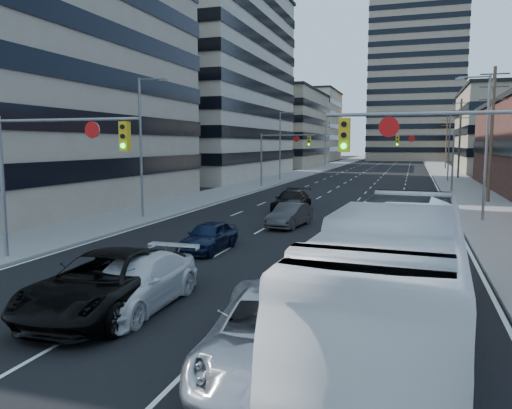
{
  "coord_description": "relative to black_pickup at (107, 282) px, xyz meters",
  "views": [
    {
      "loc": [
        6.3,
        -8.52,
        4.87
      ],
      "look_at": [
        -0.3,
        12.35,
        2.2
      ],
      "focal_mm": 35.0,
      "sensor_mm": 36.0,
      "label": 1
    }
  ],
  "objects": [
    {
      "name": "office_left_far",
      "position": [
        -21.9,
        96.39,
        7.13
      ],
      "size": [
        20.0,
        30.0,
        16.0
      ],
      "primitive_type": "cube",
      "color": "gray",
      "rests_on": "ground"
    },
    {
      "name": "streetlight_right_far",
      "position": [
        12.44,
        56.39,
        4.18
      ],
      "size": [
        2.03,
        0.22,
        9.0
      ],
      "color": "slate",
      "rests_on": "ground"
    },
    {
      "name": "road_surface",
      "position": [
        2.1,
        126.39,
        -0.86
      ],
      "size": [
        18.0,
        300.0,
        0.02
      ],
      "primitive_type": "cube",
      "color": "black",
      "rests_on": "ground"
    },
    {
      "name": "black_pickup",
      "position": [
        0.0,
        0.0,
        0.0
      ],
      "size": [
        3.12,
        6.37,
        1.74
      ],
      "primitive_type": "imported",
      "rotation": [
        0.0,
        0.0,
        0.04
      ],
      "color": "black",
      "rests_on": "ground"
    },
    {
      "name": "apartment_tower",
      "position": [
        8.1,
        146.39,
        28.13
      ],
      "size": [
        26.0,
        26.0,
        58.0
      ],
      "primitive_type": "cube",
      "color": "gray",
      "rests_on": "ground"
    },
    {
      "name": "ground",
      "position": [
        2.1,
        -3.61,
        -0.87
      ],
      "size": [
        400.0,
        400.0,
        0.0
      ],
      "primitive_type": "plane",
      "color": "black",
      "rests_on": "ground"
    },
    {
      "name": "streetlight_right_near",
      "position": [
        12.44,
        21.39,
        4.18
      ],
      "size": [
        2.03,
        0.22,
        9.0
      ],
      "color": "slate",
      "rests_on": "ground"
    },
    {
      "name": "utility_pole_block",
      "position": [
        14.3,
        32.39,
        4.91
      ],
      "size": [
        2.2,
        0.28,
        11.0
      ],
      "color": "#4C3D2D",
      "rests_on": "ground"
    },
    {
      "name": "sedan_grey_right",
      "position": [
        6.97,
        28.84,
        -0.23
      ],
      "size": [
        1.6,
        3.79,
        1.28
      ],
      "primitive_type": "imported",
      "rotation": [
        0.0,
        0.0,
        0.02
      ],
      "color": "#2B2B2D",
      "rests_on": "ground"
    },
    {
      "name": "utility_pole_distant",
      "position": [
        14.3,
        92.39,
        4.91
      ],
      "size": [
        2.2,
        0.28,
        11.0
      ],
      "color": "#4C3D2D",
      "rests_on": "ground"
    },
    {
      "name": "sedan_blue",
      "position": [
        -0.4,
        8.51,
        -0.19
      ],
      "size": [
        1.74,
        4.05,
        1.36
      ],
      "primitive_type": "imported",
      "rotation": [
        0.0,
        0.0,
        -0.03
      ],
      "color": "black",
      "rests_on": "ground"
    },
    {
      "name": "sidewalk_left",
      "position": [
        -9.4,
        126.39,
        -0.8
      ],
      "size": [
        5.0,
        300.0,
        0.15
      ],
      "primitive_type": "cube",
      "color": "slate",
      "rests_on": "ground"
    },
    {
      "name": "silver_suv",
      "position": [
        5.71,
        -2.23,
        -0.02
      ],
      "size": [
        3.66,
        6.49,
        1.71
      ],
      "primitive_type": "imported",
      "rotation": [
        0.0,
        0.0,
        0.14
      ],
      "color": "silver",
      "rests_on": "ground"
    },
    {
      "name": "signal_near_right",
      "position": [
        9.55,
        4.38,
        3.46
      ],
      "size": [
        6.59,
        0.33,
        6.0
      ],
      "color": "slate",
      "rests_on": "ground"
    },
    {
      "name": "signal_far_right",
      "position": [
        9.78,
        41.38,
        3.43
      ],
      "size": [
        6.09,
        0.33,
        6.0
      ],
      "color": "slate",
      "rests_on": "ground"
    },
    {
      "name": "sedan_grey_center",
      "position": [
        1.54,
        16.09,
        -0.18
      ],
      "size": [
        2.01,
        4.37,
        1.39
      ],
      "primitive_type": "imported",
      "rotation": [
        0.0,
        0.0,
        -0.13
      ],
      "color": "#313133",
      "rests_on": "ground"
    },
    {
      "name": "bg_block_left",
      "position": [
        -25.9,
        136.39,
        9.13
      ],
      "size": [
        24.0,
        24.0,
        20.0
      ],
      "primitive_type": "cube",
      "color": "#ADA089",
      "rests_on": "ground"
    },
    {
      "name": "office_left_mid",
      "position": [
        -24.9,
        56.39,
        13.13
      ],
      "size": [
        26.0,
        34.0,
        28.0
      ],
      "primitive_type": "cube",
      "color": "#ADA089",
      "rests_on": "ground"
    },
    {
      "name": "streetlight_left_mid",
      "position": [
        -8.24,
        51.39,
        4.18
      ],
      "size": [
        2.03,
        0.22,
        9.0
      ],
      "color": "slate",
      "rests_on": "ground"
    },
    {
      "name": "signal_near_left",
      "position": [
        -5.35,
        4.38,
        3.46
      ],
      "size": [
        6.59,
        0.33,
        6.0
      ],
      "color": "slate",
      "rests_on": "ground"
    },
    {
      "name": "sidewalk_right",
      "position": [
        13.6,
        126.39,
        -0.8
      ],
      "size": [
        5.0,
        300.0,
        0.15
      ],
      "primitive_type": "cube",
      "color": "slate",
      "rests_on": "ground"
    },
    {
      "name": "white_van",
      "position": [
        0.64,
        0.58,
        -0.11
      ],
      "size": [
        2.16,
        5.27,
        1.53
      ],
      "primitive_type": "imported",
      "rotation": [
        0.0,
        0.0,
        0.0
      ],
      "color": "silver",
      "rests_on": "ground"
    },
    {
      "name": "sedan_black_far",
      "position": [
        0.1,
        22.66,
        -0.09
      ],
      "size": [
        2.3,
        5.41,
        1.56
      ],
      "primitive_type": "imported",
      "rotation": [
        0.0,
        0.0,
        0.02
      ],
      "color": "black",
      "rests_on": "ground"
    },
    {
      "name": "utility_pole_midblock",
      "position": [
        14.3,
        62.39,
        4.91
      ],
      "size": [
        2.2,
        0.28,
        11.0
      ],
      "color": "#4C3D2D",
      "rests_on": "ground"
    },
    {
      "name": "streetlight_left_near",
      "position": [
        -8.24,
        16.39,
        4.18
      ],
      "size": [
        2.03,
        0.22,
        9.0
      ],
      "color": "slate",
      "rests_on": "ground"
    },
    {
      "name": "streetlight_left_far",
      "position": [
        -8.24,
        86.39,
        4.18
      ],
      "size": [
        2.03,
        0.22,
        9.0
      ],
      "color": "slate",
      "rests_on": "ground"
    },
    {
      "name": "signal_far_left",
      "position": [
        -5.58,
        41.38,
        3.43
      ],
      "size": [
        6.09,
        0.33,
        6.0
      ],
      "color": "slate",
      "rests_on": "ground"
    },
    {
      "name": "transit_bus",
      "position": [
        8.1,
        0.19,
        0.84
      ],
      "size": [
        3.58,
        12.43,
        3.42
      ],
      "primitive_type": "imported",
      "rotation": [
        0.0,
        0.0,
        -0.06
      ],
      "color": "white",
      "rests_on": "ground"
    }
  ]
}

